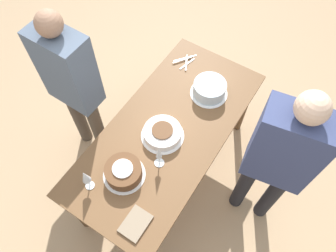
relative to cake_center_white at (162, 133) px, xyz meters
name	(u,v)px	position (x,y,z in m)	size (l,w,h in m)	color
ground_plane	(168,171)	(-0.07, 0.01, -0.79)	(12.00, 12.00, 0.00)	tan
dining_table	(168,137)	(-0.07, 0.01, -0.15)	(1.70, 0.80, 0.76)	brown
cake_center_white	(162,133)	(0.00, 0.00, 0.00)	(0.31, 0.31, 0.09)	white
cake_front_chocolate	(124,172)	(0.39, -0.05, 0.01)	(0.29, 0.29, 0.11)	white
cake_back_decorated	(209,89)	(-0.51, 0.10, 0.02)	(0.29, 0.29, 0.12)	white
wine_glass_near	(85,177)	(0.58, -0.20, 0.11)	(0.06, 0.06, 0.22)	silver
wine_glass_far	(159,154)	(0.19, 0.10, 0.10)	(0.07, 0.07, 0.21)	silver
fork_pile	(185,61)	(-0.70, -0.23, -0.03)	(0.21, 0.15, 0.01)	silver
napkin_stack	(136,224)	(0.62, 0.21, -0.03)	(0.20, 0.14, 0.02)	gray
person_cutting	(72,81)	(0.06, -0.76, 0.14)	(0.22, 0.40, 1.56)	#4C4238
person_watching	(279,157)	(-0.17, 0.77, 0.17)	(0.28, 0.43, 1.61)	#232328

